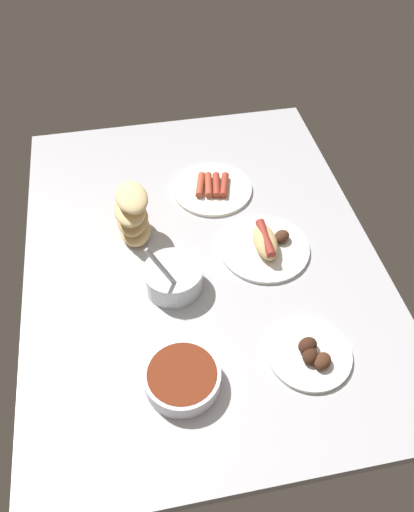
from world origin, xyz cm
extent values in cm
cube|color=#B2B2B7|center=(0.00, 0.00, -1.50)|extent=(120.00, 90.00, 3.00)
cylinder|color=white|center=(-22.87, 7.78, 0.50)|extent=(23.02, 23.02, 1.00)
cylinder|color=#AD472D|center=(-23.57, 4.39, 2.05)|extent=(9.47, 4.51, 2.10)
cylinder|color=#AD472D|center=(-23.10, 6.65, 2.05)|extent=(9.47, 3.58, 2.10)
cylinder|color=#9E3828|center=(-22.63, 8.91, 2.05)|extent=(9.47, 3.70, 2.10)
cylinder|color=#9E3828|center=(-22.16, 11.16, 2.05)|extent=(9.47, 4.53, 2.10)
cylinder|color=silver|center=(9.97, -8.46, 3.12)|extent=(14.31, 14.31, 6.23)
cylinder|color=beige|center=(9.97, -8.46, 4.36)|extent=(12.59, 12.59, 2.81)
cube|color=#B7B7BC|center=(13.18, -10.24, 9.16)|extent=(4.92, 8.48, 14.00)
cylinder|color=white|center=(2.64, 16.50, 0.50)|extent=(23.47, 23.47, 1.00)
ellipsoid|color=tan|center=(2.64, 16.50, 3.20)|extent=(12.71, 6.20, 4.40)
cylinder|color=maroon|center=(2.64, 16.50, 4.41)|extent=(12.03, 2.59, 2.40)
ellipsoid|color=#472819|center=(1.01, 21.53, 2.40)|extent=(5.49, 5.67, 2.80)
ellipsoid|color=#DBB77A|center=(-9.39, -15.88, 1.80)|extent=(12.65, 8.38, 3.60)
ellipsoid|color=tan|center=(-9.70, -16.14, 5.40)|extent=(13.25, 9.36, 3.60)
ellipsoid|color=#E5C689|center=(-9.46, -16.48, 9.00)|extent=(12.59, 8.29, 3.60)
ellipsoid|color=#E5C689|center=(-10.17, -15.64, 12.60)|extent=(13.43, 9.68, 3.60)
cylinder|color=white|center=(34.78, 17.99, 0.50)|extent=(18.71, 18.71, 1.00)
ellipsoid|color=#381E14|center=(36.24, 17.45, 2.34)|extent=(5.34, 5.16, 2.67)
ellipsoid|color=#381E14|center=(33.80, 17.64, 2.51)|extent=(5.18, 5.62, 3.03)
ellipsoid|color=#472819|center=(37.89, 19.64, 2.26)|extent=(5.51, 5.60, 2.52)
cylinder|color=white|center=(36.18, -10.46, 2.12)|extent=(16.22, 16.22, 4.24)
cylinder|color=maroon|center=(36.18, -10.46, 3.84)|extent=(14.60, 14.60, 1.00)
camera|label=1|loc=(86.32, -14.88, 98.06)|focal=35.35mm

